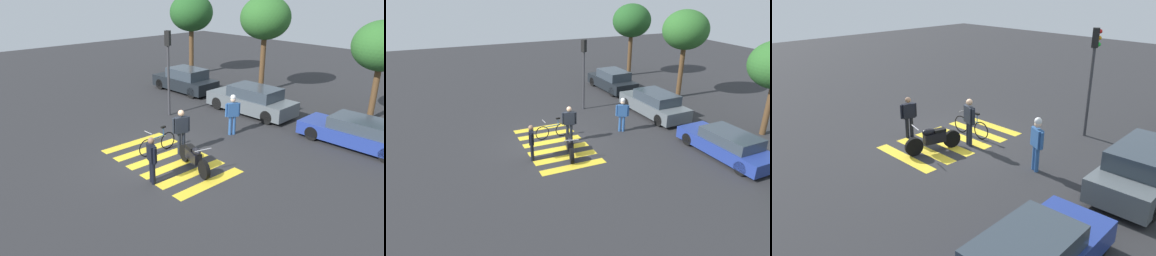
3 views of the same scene
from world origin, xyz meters
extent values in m
plane|color=#2B2B2D|center=(0.00, 0.00, 0.00)|extent=(60.00, 60.00, 0.00)
cylinder|color=black|center=(1.88, 0.07, 0.33)|extent=(0.67, 0.30, 0.65)
cylinder|color=black|center=(0.44, 0.45, 0.33)|extent=(0.67, 0.30, 0.65)
cube|color=black|center=(1.11, 0.28, 0.51)|extent=(0.84, 0.47, 0.36)
ellipsoid|color=black|center=(1.33, 0.22, 0.78)|extent=(0.53, 0.35, 0.24)
cube|color=black|center=(0.92, 0.33, 0.75)|extent=(0.49, 0.34, 0.12)
cylinder|color=#A5A5AD|center=(1.80, 0.09, 1.03)|extent=(0.19, 0.61, 0.04)
torus|color=black|center=(-0.84, -0.37, 0.35)|extent=(0.07, 0.70, 0.70)
torus|color=black|center=(-0.88, 0.68, 0.35)|extent=(0.07, 0.70, 0.70)
cylinder|color=#1E4C8C|center=(-0.86, 0.16, 0.63)|extent=(0.08, 0.82, 0.04)
cylinder|color=#1E4C8C|center=(-0.87, 0.47, 0.80)|extent=(0.03, 0.03, 0.34)
cube|color=black|center=(-0.87, 0.47, 0.98)|extent=(0.11, 0.20, 0.06)
cylinder|color=#99999E|center=(-0.84, -0.26, 0.95)|extent=(0.46, 0.05, 0.03)
cylinder|color=#1E232D|center=(-0.17, 0.69, 0.44)|extent=(0.14, 0.14, 0.88)
cylinder|color=#1E232D|center=(-0.11, 0.86, 0.44)|extent=(0.14, 0.14, 0.88)
cube|color=#1E232D|center=(-0.14, 0.77, 1.20)|extent=(0.35, 0.55, 0.63)
sphere|color=tan|center=(-0.14, 0.77, 1.67)|extent=(0.24, 0.24, 0.24)
cylinder|color=#1E232D|center=(-0.23, 0.48, 1.20)|extent=(0.09, 0.09, 0.60)
cylinder|color=#1E232D|center=(-0.05, 1.07, 1.20)|extent=(0.09, 0.09, 0.60)
cylinder|color=black|center=(1.05, -1.43, 0.40)|extent=(0.14, 0.14, 0.80)
cylinder|color=black|center=(0.88, -1.38, 0.40)|extent=(0.14, 0.14, 0.80)
cube|color=black|center=(0.97, -1.40, 1.09)|extent=(0.51, 0.33, 0.57)
sphere|color=#8C664C|center=(0.97, -1.40, 1.52)|extent=(0.22, 0.22, 0.22)
cylinder|color=black|center=(1.24, -1.49, 1.09)|extent=(0.09, 0.09, 0.54)
cylinder|color=black|center=(0.69, -1.32, 1.09)|extent=(0.09, 0.09, 0.54)
cylinder|color=#2D5999|center=(-0.24, 3.63, 0.42)|extent=(0.14, 0.14, 0.84)
cylinder|color=#2D5999|center=(-0.16, 3.80, 0.42)|extent=(0.14, 0.14, 0.84)
cube|color=#2D5999|center=(-0.20, 3.71, 1.14)|extent=(0.40, 0.53, 0.60)
sphere|color=beige|center=(-0.20, 3.71, 1.59)|extent=(0.23, 0.23, 0.23)
cylinder|color=#2D5999|center=(-0.33, 3.45, 1.14)|extent=(0.09, 0.09, 0.57)
cylinder|color=#2D5999|center=(-0.07, 3.98, 1.14)|extent=(0.09, 0.09, 0.57)
sphere|color=white|center=(-0.20, 3.71, 1.70)|extent=(0.24, 0.24, 0.24)
cube|color=yellow|center=(-2.25, 0.00, 0.00)|extent=(0.45, 2.90, 0.01)
cube|color=yellow|center=(-1.35, 0.00, 0.00)|extent=(0.45, 2.90, 0.01)
cube|color=yellow|center=(-0.45, 0.00, 0.00)|extent=(0.45, 2.90, 0.01)
cube|color=yellow|center=(0.45, 0.00, 0.00)|extent=(0.45, 2.90, 0.01)
cube|color=yellow|center=(1.35, 0.00, 0.00)|extent=(0.45, 2.90, 0.01)
cube|color=yellow|center=(2.25, 0.00, 0.00)|extent=(0.45, 2.90, 0.01)
cylinder|color=black|center=(-8.40, 6.00, 0.32)|extent=(0.66, 0.25, 0.65)
cylinder|color=black|center=(-8.47, 7.54, 0.32)|extent=(0.66, 0.25, 0.65)
cylinder|color=black|center=(-5.57, 6.12, 0.32)|extent=(0.66, 0.25, 0.65)
cylinder|color=black|center=(-5.64, 7.66, 0.32)|extent=(0.66, 0.25, 0.65)
cube|color=black|center=(-7.02, 6.83, 0.52)|extent=(4.24, 1.93, 0.68)
cube|color=#333D47|center=(-6.81, 6.84, 1.15)|extent=(2.31, 1.64, 0.59)
cube|color=#F2EDCC|center=(-9.04, 6.18, 0.62)|extent=(0.09, 0.20, 0.12)
cube|color=#F2EDCC|center=(-9.09, 7.31, 0.62)|extent=(0.09, 0.20, 0.12)
cylinder|color=black|center=(-3.13, 5.79, 0.33)|extent=(0.67, 0.25, 0.66)
cylinder|color=black|center=(-3.20, 7.33, 0.33)|extent=(0.67, 0.25, 0.66)
cylinder|color=black|center=(-0.02, 5.93, 0.33)|extent=(0.67, 0.25, 0.66)
cylinder|color=black|center=(-0.08, 7.46, 0.33)|extent=(0.67, 0.25, 0.66)
cube|color=slate|center=(-1.61, 6.63, 0.52)|extent=(4.65, 1.95, 0.69)
cube|color=#333D47|center=(-1.38, 6.64, 1.14)|extent=(2.54, 1.65, 0.54)
cube|color=#F2EDCC|center=(-3.83, 5.97, 0.63)|extent=(0.09, 0.20, 0.12)
cube|color=#F2EDCC|center=(-3.88, 7.09, 0.63)|extent=(0.09, 0.20, 0.12)
cylinder|color=black|center=(2.46, 5.80, 0.30)|extent=(0.61, 0.25, 0.60)
cylinder|color=black|center=(2.40, 7.23, 0.30)|extent=(0.61, 0.25, 0.60)
cube|color=navy|center=(3.94, 6.58, 0.44)|extent=(4.52, 1.84, 0.55)
cube|color=#333D47|center=(4.16, 6.59, 0.95)|extent=(2.46, 1.56, 0.46)
cube|color=#F2EDCC|center=(1.78, 5.96, 0.53)|extent=(0.09, 0.20, 0.12)
cube|color=#F2EDCC|center=(1.73, 7.02, 0.53)|extent=(0.09, 0.20, 0.12)
cylinder|color=#38383D|center=(-4.08, 3.29, 1.73)|extent=(0.12, 0.12, 3.46)
cube|color=black|center=(-4.08, 3.29, 3.81)|extent=(0.32, 0.32, 0.70)
sphere|color=red|center=(-4.14, 3.41, 4.04)|extent=(0.16, 0.16, 0.16)
sphere|color=orange|center=(-4.14, 3.41, 3.81)|extent=(0.16, 0.16, 0.16)
sphere|color=green|center=(-4.14, 3.41, 3.58)|extent=(0.16, 0.16, 0.16)
cylinder|color=brown|center=(-10.15, 10.15, 1.62)|extent=(0.33, 0.33, 3.24)
ellipsoid|color=#235623|center=(-10.15, 10.15, 4.37)|extent=(3.01, 3.01, 2.56)
cylinder|color=brown|center=(-3.75, 10.15, 1.66)|extent=(0.31, 0.31, 3.31)
ellipsoid|color=#2D6628|center=(-3.75, 10.15, 4.40)|extent=(2.90, 2.90, 2.46)
cylinder|color=brown|center=(2.96, 10.15, 1.27)|extent=(0.29, 0.29, 2.55)
ellipsoid|color=#2D6628|center=(2.96, 10.15, 3.56)|extent=(2.71, 2.71, 2.30)
camera|label=1|loc=(9.95, -7.63, 6.14)|focal=34.71mm
camera|label=2|loc=(13.76, -4.75, 7.13)|focal=31.75mm
camera|label=3|loc=(9.34, 10.17, 5.80)|focal=36.43mm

